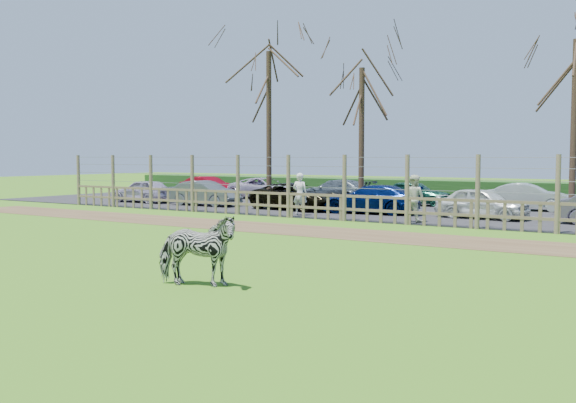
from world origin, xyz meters
The scene contains 21 objects.
ground centered at (0.00, 0.00, 0.00)m, with size 120.00×120.00×0.00m, color #538C28.
dirt_strip centered at (0.00, 4.50, 0.01)m, with size 34.00×2.80×0.01m, color brown.
asphalt centered at (0.00, 14.50, 0.02)m, with size 44.00×13.00×0.04m, color #232326.
hedge centered at (0.00, 21.50, 0.55)m, with size 46.00×2.00×1.10m, color #1E4716.
fence centered at (0.00, 8.00, 0.80)m, with size 30.16×0.16×2.50m.
tree_left centered at (-6.50, 12.50, 5.62)m, with size 4.80×4.80×7.88m.
tree_mid centered at (-2.00, 13.50, 4.87)m, with size 4.80×4.80×6.83m.
tree_right centered at (7.00, 14.00, 5.24)m, with size 4.80×4.80×7.35m.
zebra centered at (3.35, -4.34, 0.68)m, with size 0.73×1.61×1.36m, color gray.
visitor_a centered at (-2.44, 8.79, 0.90)m, with size 0.63×0.41×1.72m, color silver.
visitor_b centered at (2.45, 8.80, 0.90)m, with size 0.84×0.65×1.72m, color beige.
car_0 centered at (-13.23, 10.69, 0.64)m, with size 1.42×3.52×1.20m, color #BDB3C9.
car_1 centered at (-9.06, 10.73, 0.64)m, with size 1.27×3.64×1.20m, color slate.
car_2 centered at (-4.04, 11.00, 0.64)m, with size 1.99×4.32×1.20m, color black.
car_3 centered at (-0.37, 11.10, 0.64)m, with size 1.68×4.13×1.20m, color #04144B.
car_4 centered at (4.22, 11.35, 0.64)m, with size 1.42×3.52×1.20m, color silver.
car_7 centered at (-13.42, 16.23, 0.64)m, with size 1.27×3.64×1.20m, color maroon.
car_8 centered at (-9.40, 16.38, 0.64)m, with size 1.99×4.32×1.20m, color #C1B0C8.
car_9 centered at (-4.65, 15.91, 0.64)m, with size 1.68×4.13×1.20m, color #536069.
car_10 centered at (-0.49, 16.35, 0.64)m, with size 1.42×3.52×1.20m, color #154A36.
car_11 centered at (4.85, 16.24, 0.64)m, with size 1.27×3.64×1.20m, color beige.
Camera 1 is at (11.17, -13.39, 2.42)m, focal length 40.00 mm.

